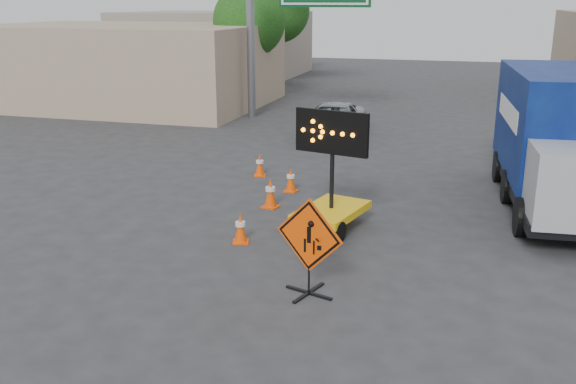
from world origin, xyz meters
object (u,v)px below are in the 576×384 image
at_px(arrow_board, 331,204).
at_px(box_truck, 555,147).
at_px(pickup_truck, 334,121).
at_px(construction_sign, 309,245).

height_order(arrow_board, box_truck, box_truck).
bearing_deg(pickup_truck, arrow_board, -81.71).
xyz_separation_m(construction_sign, box_truck, (4.72, 6.91, 0.61)).
distance_m(construction_sign, arrow_board, 3.55).
bearing_deg(box_truck, construction_sign, -129.19).
bearing_deg(construction_sign, arrow_board, 114.40).
bearing_deg(construction_sign, pickup_truck, 118.97).
relative_size(construction_sign, pickup_truck, 0.40).
xyz_separation_m(arrow_board, box_truck, (5.09, 3.39, 0.94)).
bearing_deg(box_truck, pickup_truck, 131.10).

